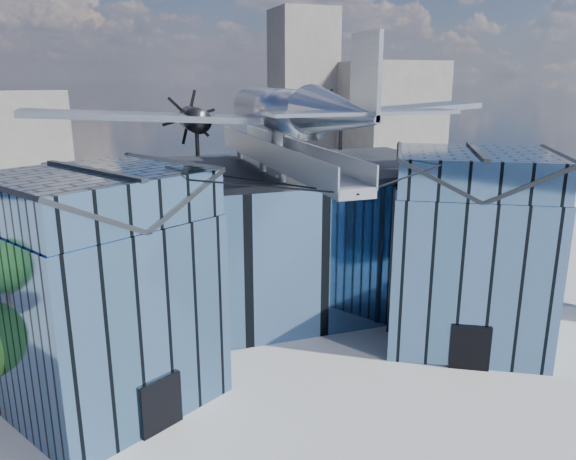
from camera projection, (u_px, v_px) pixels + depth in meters
name	position (u px, v px, depth m)	size (l,w,h in m)	color
ground_plane	(299.00, 356.00, 32.99)	(120.00, 120.00, 0.00)	gray
museum	(269.00, 240.00, 36.82)	(32.88, 24.50, 17.60)	#4C739C
bg_towers	(182.00, 121.00, 76.77)	(77.00, 24.50, 26.00)	slate
tree_side_e	(504.00, 219.00, 49.81)	(4.42, 4.42, 5.40)	#352315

